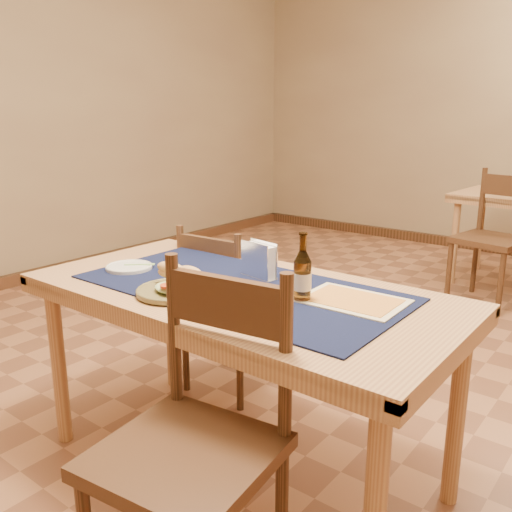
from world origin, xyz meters
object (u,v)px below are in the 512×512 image
Objects in this scene: main_table at (239,309)px; chair_main_far at (227,306)px; sandwich_plate at (176,286)px; chair_main_near at (196,440)px; napkin_holder at (259,261)px; beer_bottle at (302,276)px.

chair_main_far is (-0.46, 0.45, -0.22)m from main_table.
sandwich_plate is (0.33, -0.65, 0.34)m from chair_main_far.
chair_main_near reaches higher than chair_main_far.
sandwich_plate is at bearing -122.52° from main_table.
main_table is at bearing 117.95° from chair_main_near.
napkin_holder is at bearing 95.63° from main_table.
napkin_holder reaches higher than chair_main_far.
sandwich_plate is at bearing -108.57° from napkin_holder.
chair_main_near is 0.63m from beer_bottle.
chair_main_near is at bearing -53.06° from chair_main_far.
sandwich_plate is at bearing -62.99° from chair_main_far.
sandwich_plate is at bearing -151.61° from beer_bottle.
main_table is 9.66× the size of napkin_holder.
main_table is at bearing -84.37° from napkin_holder.
chair_main_far is 0.93m from beer_bottle.
napkin_holder is (0.11, 0.33, 0.04)m from sandwich_plate.
chair_main_far and sandwich_plate have the same top height.
beer_bottle reaches higher than main_table.
chair_main_near is at bearing -62.05° from main_table.
chair_main_far is 0.66m from napkin_holder.
chair_main_far is at bearing 148.55° from beer_bottle.
beer_bottle is at bearing -31.45° from chair_main_far.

